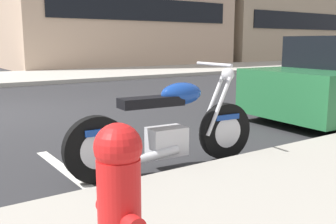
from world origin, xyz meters
The scene contains 4 objects.
sidewalk_far_curb centered at (12.00, 7.17, 0.07)m, with size 120.00×5.00×0.14m, color #ADA89E.
parking_stall_stripe centered at (0.00, -4.07, 0.00)m, with size 0.12×2.20×0.01m, color silver.
parked_motorcycle centered at (0.94, -4.40, 0.44)m, with size 2.22×0.62×1.13m.
fire_hydrant centered at (-0.52, -6.08, 0.58)m, with size 0.24×0.36×0.83m.
Camera 1 is at (-1.36, -7.74, 1.35)m, focal length 41.89 mm.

